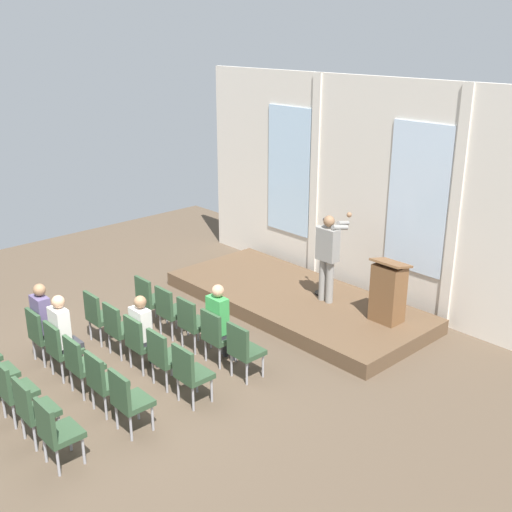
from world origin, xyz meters
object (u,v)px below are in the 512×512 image
Objects in this scene: chair_r3_c3 at (33,407)px; chair_r3_c4 at (55,429)px; mic_stand at (322,278)px; audience_r2_c0 at (45,319)px; audience_r2_c1 at (64,332)px; speaker at (328,252)px; chair_r2_c4 at (128,398)px; chair_r0_c4 at (243,348)px; chair_r2_c1 at (60,346)px; chair_r0_c1 at (170,309)px; chair_r3_c2 at (12,387)px; chair_r0_c0 at (149,298)px; chair_r2_c3 at (103,379)px; chair_r2_c0 at (42,332)px; chair_r1_c2 at (140,340)px; chair_r1_c4 at (190,371)px; lectern at (388,292)px; chair_r0_c3 at (217,334)px; chair_r1_c1 at (118,326)px; chair_r1_c3 at (164,355)px; chair_r1_c0 at (99,314)px; chair_r0_c2 at (192,321)px; audience_r1_c2 at (144,328)px; chair_r2_c2 at (81,362)px; audience_r0_c3 at (220,320)px.

chair_r3_c3 is 0.65m from chair_r3_c4.
audience_r2_c0 is (-1.64, -4.91, 0.14)m from mic_stand.
audience_r2_c0 is 0.65m from audience_r2_c1.
chair_r2_c4 is at bearing -81.65° from speaker.
chair_r2_c1 is at bearing -133.54° from chair_r0_c4.
chair_r3_c2 is at bearing -78.08° from chair_r0_c1.
audience_r2_c1 is (0.65, -1.98, 0.23)m from chair_r0_c0.
audience_r2_c0 reaches higher than chair_r2_c3.
chair_r0_c0 is (-1.64, -2.93, -0.08)m from mic_stand.
chair_r3_c3 is at bearing 0.00° from chair_r3_c2.
speaker is at bearing 68.32° from chair_r2_c0.
chair_r1_c2 is 1.31m from chair_r1_c4.
chair_r2_c0 is at bearing -123.11° from lectern.
chair_r0_c3 and chair_r1_c1 have the same top height.
chair_r0_c0 is at bearing 180.00° from chair_r0_c1.
chair_r1_c0 is at bearing 180.00° from chair_r1_c3.
chair_r1_c2 is at bearing -116.08° from lectern.
chair_r1_c1 and chair_r3_c3 have the same top height.
chair_r0_c2 is 1.22m from chair_r1_c1.
chair_r3_c3 is at bearing -122.36° from chair_r2_c4.
audience_r2_c1 reaches higher than chair_r0_c1.
lectern is at bearing 62.55° from chair_r2_c1.
chair_r1_c2 is 0.20m from audience_r1_c2.
lectern is at bearing 66.37° from chair_r0_c3.
audience_r2_c1 is at bearing 139.67° from chair_r3_c3.
chair_r2_c4 is at bearing 0.00° from chair_r2_c3.
chair_r0_c1 is 1.00× the size of chair_r0_c4.
mic_stand is 3.97m from chair_r1_c2.
lectern is 1.23× the size of chair_r2_c2.
audience_r2_c0 is at bearing -90.00° from chair_r1_c0.
audience_r0_c3 reaches higher than chair_r0_c2.
audience_r1_c2 reaches higher than chair_r1_c4.
chair_r0_c2 is 1.00× the size of chair_r2_c4.
speaker is 1.80× the size of chair_r0_c1.
chair_r3_c2 is 1.00× the size of chair_r3_c4.
speaker is at bearing 65.38° from chair_r0_c1.
chair_r2_c2 is at bearing -122.36° from chair_r1_c3.
audience_r2_c1 reaches higher than chair_r1_c1.
chair_r0_c3 and chair_r1_c4 have the same top height.
audience_r0_c3 is 1.46× the size of chair_r1_c2.
chair_r2_c0 is 1.00× the size of chair_r2_c1.
chair_r3_c4 is at bearing -23.01° from audience_r2_c0.
chair_r3_c4 is at bearing -83.11° from speaker.
chair_r2_c4 is 1.22m from chair_r3_c3.
chair_r1_c3 is (0.05, -3.77, -0.73)m from speaker.
chair_r0_c3 and chair_r2_c1 have the same top height.
chair_r0_c3 is at bearing -90.00° from audience_r0_c3.
chair_r1_c2 is (-0.33, -3.96, -0.08)m from mic_stand.
chair_r3_c2 is (0.65, -1.03, 0.00)m from chair_r2_c1.
chair_r0_c3 is 2.84m from chair_r2_c0.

